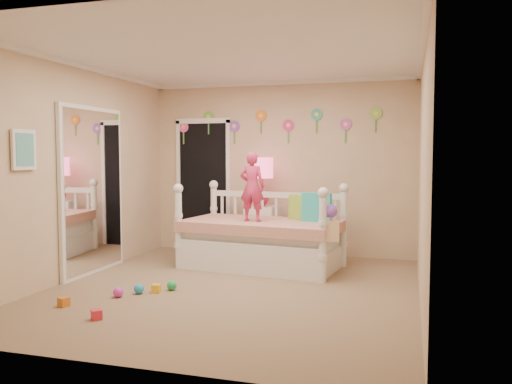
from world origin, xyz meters
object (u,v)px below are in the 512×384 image
(daybed, at_px, (262,225))
(child, at_px, (252,187))
(table_lamp, at_px, (262,174))
(nightstand, at_px, (262,231))

(daybed, distance_m, child, 0.54)
(table_lamp, bearing_deg, child, -83.18)
(daybed, relative_size, nightstand, 2.78)
(daybed, bearing_deg, table_lamp, 112.48)
(daybed, bearing_deg, nightstand, 112.48)
(daybed, xyz_separation_m, table_lamp, (-0.20, 0.72, 0.66))
(child, bearing_deg, daybed, -126.70)
(child, distance_m, table_lamp, 0.86)
(nightstand, bearing_deg, daybed, -65.40)
(daybed, bearing_deg, child, -119.91)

